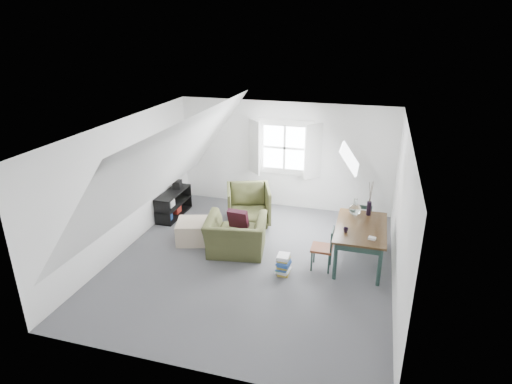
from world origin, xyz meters
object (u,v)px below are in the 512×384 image
(magazine_stack, at_px, (283,265))
(dining_chair_near, at_px, (324,248))
(dining_chair_far, at_px, (362,220))
(media_shelf, at_px, (173,205))
(dining_table, at_px, (361,231))
(armchair_far, at_px, (249,223))
(armchair_near, at_px, (236,252))
(ottoman, at_px, (194,231))

(magazine_stack, bearing_deg, dining_chair_near, 30.40)
(dining_chair_far, distance_m, magazine_stack, 2.12)
(dining_chair_near, bearing_deg, media_shelf, -122.76)
(dining_table, distance_m, dining_chair_far, 0.98)
(armchair_far, relative_size, dining_chair_near, 1.18)
(dining_table, bearing_deg, media_shelf, 164.34)
(armchair_far, bearing_deg, dining_chair_far, -22.82)
(armchair_near, relative_size, media_shelf, 0.98)
(ottoman, relative_size, magazine_stack, 1.80)
(armchair_far, distance_m, media_shelf, 1.78)
(dining_chair_near, bearing_deg, ottoman, -109.80)
(dining_chair_near, height_order, magazine_stack, dining_chair_near)
(armchair_near, xyz_separation_m, dining_chair_far, (2.27, 1.22, 0.42))
(dining_chair_far, relative_size, dining_chair_near, 1.02)
(dining_table, height_order, dining_chair_near, dining_chair_near)
(dining_chair_near, bearing_deg, dining_table, 108.57)
(armchair_far, relative_size, ottoman, 1.45)
(armchair_far, xyz_separation_m, dining_table, (2.43, -1.07, 0.64))
(armchair_far, height_order, dining_table, dining_table)
(armchair_far, relative_size, dining_table, 0.63)
(ottoman, distance_m, media_shelf, 1.35)
(armchair_near, height_order, media_shelf, media_shelf)
(armchair_far, distance_m, magazine_stack, 2.18)
(ottoman, distance_m, dining_chair_near, 2.67)
(magazine_stack, bearing_deg, ottoman, 160.72)
(armchair_far, relative_size, dining_chair_far, 1.15)
(armchair_near, xyz_separation_m, dining_chair_near, (1.67, -0.11, 0.41))
(armchair_near, bearing_deg, dining_table, 177.06)
(dining_chair_far, bearing_deg, magazine_stack, 70.80)
(ottoman, bearing_deg, dining_table, 0.72)
(armchair_far, distance_m, ottoman, 1.40)
(dining_table, distance_m, dining_chair_near, 0.74)
(dining_table, height_order, media_shelf, dining_table)
(dining_chair_far, bearing_deg, ottoman, 33.91)
(ottoman, relative_size, dining_chair_far, 0.80)
(armchair_near, distance_m, dining_chair_far, 2.61)
(armchair_far, bearing_deg, ottoman, -146.36)
(armchair_near, height_order, magazine_stack, same)
(armchair_near, height_order, ottoman, ottoman)
(dining_chair_far, bearing_deg, dining_table, 107.22)
(media_shelf, bearing_deg, armchair_near, -35.35)
(armchair_near, relative_size, dining_table, 0.75)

